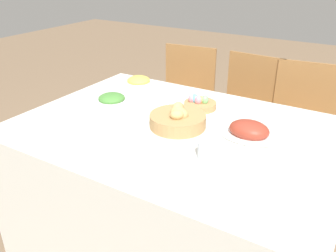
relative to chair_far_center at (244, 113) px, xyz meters
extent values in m
plane|color=#7F664C|center=(-0.03, -0.93, -0.50)|extent=(12.00, 12.00, 0.00)
cube|color=silver|center=(-0.03, -0.93, -0.12)|extent=(1.60, 1.14, 0.76)
cylinder|color=olive|center=(-0.21, -0.25, -0.27)|extent=(0.03, 0.03, 0.45)
cylinder|color=olive|center=(0.17, -0.28, -0.27)|extent=(0.03, 0.03, 0.45)
cylinder|color=olive|center=(-0.18, 0.13, -0.27)|extent=(0.03, 0.03, 0.45)
cylinder|color=olive|center=(0.20, 0.10, -0.27)|extent=(0.03, 0.03, 0.45)
cube|color=olive|center=(-0.01, -0.08, -0.03)|extent=(0.45, 0.45, 0.02)
cube|color=olive|center=(0.01, 0.13, 0.19)|extent=(0.42, 0.05, 0.43)
cylinder|color=olive|center=(0.23, -0.29, -0.27)|extent=(0.03, 0.03, 0.45)
cylinder|color=olive|center=(0.62, -0.25, -0.27)|extent=(0.03, 0.03, 0.45)
cylinder|color=olive|center=(0.19, 0.10, -0.27)|extent=(0.03, 0.03, 0.45)
cylinder|color=olive|center=(0.57, 0.14, -0.27)|extent=(0.03, 0.03, 0.45)
cube|color=olive|center=(0.40, -0.08, -0.03)|extent=(0.46, 0.46, 0.02)
cube|color=olive|center=(0.38, 0.12, 0.19)|extent=(0.42, 0.06, 0.43)
cylinder|color=olive|center=(-0.67, -0.29, -0.27)|extent=(0.03, 0.03, 0.45)
cylinder|color=olive|center=(-0.29, -0.25, -0.27)|extent=(0.03, 0.03, 0.45)
cylinder|color=olive|center=(-0.71, 0.10, -0.27)|extent=(0.03, 0.03, 0.45)
cylinder|color=olive|center=(-0.33, 0.14, -0.27)|extent=(0.03, 0.03, 0.45)
cube|color=olive|center=(-0.50, -0.08, -0.03)|extent=(0.46, 0.46, 0.02)
cube|color=olive|center=(-0.52, 0.12, 0.19)|extent=(0.42, 0.06, 0.43)
cylinder|color=#AD8451|center=(-0.04, -0.92, 0.30)|extent=(0.28, 0.28, 0.07)
ellipsoid|color=tan|center=(-0.01, -0.93, 0.33)|extent=(0.10, 0.10, 0.06)
ellipsoid|color=tan|center=(-0.02, -0.96, 0.34)|extent=(0.09, 0.09, 0.05)
ellipsoid|color=tan|center=(-0.03, -0.93, 0.34)|extent=(0.07, 0.07, 0.04)
ellipsoid|color=tan|center=(-0.05, -0.90, 0.35)|extent=(0.06, 0.08, 0.06)
ellipsoid|color=tan|center=(-0.04, -0.92, 0.34)|extent=(0.10, 0.10, 0.05)
cylinder|color=#AD8451|center=(-0.05, -0.65, 0.28)|extent=(0.18, 0.18, 0.03)
ellipsoid|color=#7FCC7A|center=(-0.08, -0.65, 0.32)|extent=(0.04, 0.04, 0.05)
ellipsoid|color=pink|center=(-0.05, -0.67, 0.32)|extent=(0.04, 0.04, 0.05)
ellipsoid|color=pink|center=(-0.02, -0.64, 0.31)|extent=(0.04, 0.04, 0.05)
ellipsoid|color=pink|center=(-0.09, -0.67, 0.32)|extent=(0.04, 0.04, 0.05)
ellipsoid|color=#F29E4C|center=(-0.04, -0.65, 0.31)|extent=(0.03, 0.03, 0.04)
ellipsoid|color=#7FCC7A|center=(-0.02, -0.65, 0.32)|extent=(0.04, 0.04, 0.05)
ellipsoid|color=#60B2E0|center=(-0.07, -0.66, 0.32)|extent=(0.04, 0.04, 0.05)
ellipsoid|color=white|center=(0.31, -0.84, 0.27)|extent=(0.29, 0.21, 0.01)
ellipsoid|color=maroon|center=(0.31, -0.84, 0.30)|extent=(0.19, 0.14, 0.09)
cylinder|color=silver|center=(-0.51, -0.59, 0.29)|extent=(0.17, 0.17, 0.06)
ellipsoid|color=#F4DB4C|center=(-0.51, -0.59, 0.33)|extent=(0.14, 0.14, 0.05)
cylinder|color=white|center=(-0.44, -0.94, 0.30)|extent=(0.17, 0.17, 0.07)
ellipsoid|color=#478438|center=(-0.44, -0.94, 0.34)|extent=(0.14, 0.14, 0.05)
cylinder|color=white|center=(0.00, -1.30, 0.27)|extent=(0.26, 0.26, 0.01)
cube|color=silver|center=(-0.16, -1.30, 0.27)|extent=(0.01, 0.17, 0.00)
cube|color=silver|center=(0.15, -1.30, 0.27)|extent=(0.01, 0.17, 0.00)
cube|color=silver|center=(0.18, -1.30, 0.27)|extent=(0.01, 0.17, 0.00)
cylinder|color=silver|center=(0.22, -1.12, 0.30)|extent=(0.08, 0.08, 0.07)
cube|color=white|center=(-0.30, -1.09, 0.28)|extent=(0.12, 0.07, 0.03)
camera|label=1|loc=(0.76, -2.32, 1.03)|focal=38.00mm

